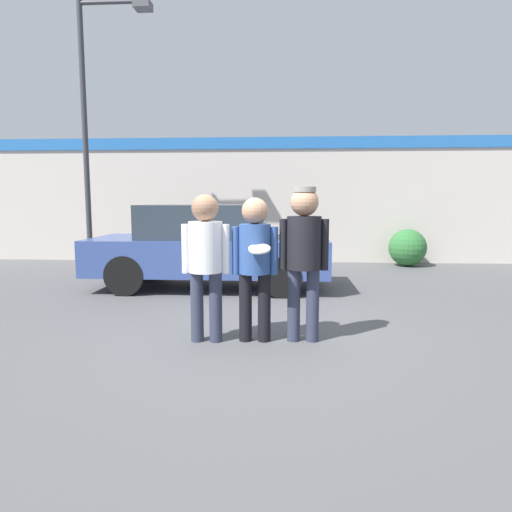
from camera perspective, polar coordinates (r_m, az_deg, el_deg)
ground_plane at (r=5.62m, az=0.76°, el=-10.04°), size 56.00×56.00×0.00m
storefront_building at (r=12.17m, az=2.46°, el=7.10°), size 24.00×0.22×3.26m
person_left at (r=5.26m, az=-6.31°, el=0.26°), size 0.56×0.39×1.71m
person_middle_with_frisbee at (r=5.25m, az=-0.14°, el=-0.06°), size 0.53×0.55×1.68m
person_right at (r=5.27m, az=6.01°, el=1.02°), size 0.57×0.40×1.79m
parked_car_near at (r=8.59m, az=-5.95°, el=1.22°), size 4.37×1.81×1.56m
street_lamp at (r=10.98m, az=-19.27°, el=17.29°), size 1.61×0.35×5.93m
shrub at (r=11.97m, az=18.41°, el=1.00°), size 0.92×0.92×0.92m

